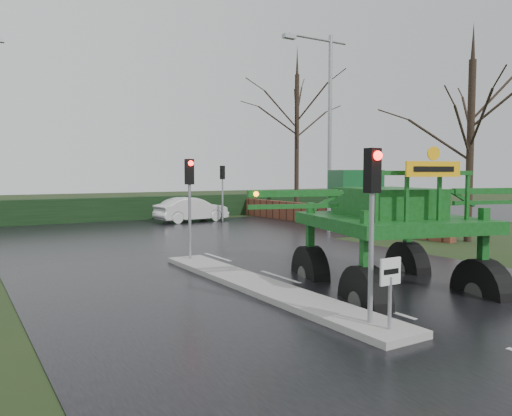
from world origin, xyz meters
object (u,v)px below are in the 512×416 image
crop_sprayer (361,211)px  keep_left_sign (390,282)px  street_light_right (325,115)px  white_sedan (192,222)px  traffic_signal_far (222,181)px  traffic_signal_near (372,197)px  traffic_signal_mid (190,187)px

crop_sprayer → keep_left_sign: bearing=-106.3°
street_light_right → keep_left_sign: bearing=-125.1°
crop_sprayer → white_sedan: bearing=92.0°
traffic_signal_far → keep_left_sign: bearing=70.1°
traffic_signal_near → traffic_signal_mid: (0.00, 8.50, 0.00)m
keep_left_sign → traffic_signal_near: traffic_signal_near is taller
keep_left_sign → street_light_right: size_ratio=0.14×
keep_left_sign → traffic_signal_near: size_ratio=0.38×
traffic_signal_near → street_light_right: bearing=53.9°
keep_left_sign → crop_sprayer: size_ratio=0.17×
traffic_signal_far → crop_sprayer: (-6.46, -19.31, -0.42)m
traffic_signal_mid → crop_sprayer: size_ratio=0.44×
traffic_signal_mid → street_light_right: street_light_right is taller
traffic_signal_far → street_light_right: size_ratio=0.35×
traffic_signal_near → crop_sprayer: size_ratio=0.44×
traffic_signal_mid → street_light_right: (9.49, 4.51, 3.40)m
keep_left_sign → street_light_right: bearing=54.9°
traffic_signal_far → crop_sprayer: size_ratio=0.44×
traffic_signal_mid → white_sedan: (5.98, 13.21, -2.59)m
white_sedan → crop_sprayer: bearing=160.1°
traffic_signal_mid → traffic_signal_near: bearing=-90.0°
street_light_right → traffic_signal_near: bearing=-126.1°
street_light_right → white_sedan: 11.13m
traffic_signal_mid → crop_sprayer: (1.34, -6.80, -0.42)m
traffic_signal_mid → crop_sprayer: crop_sprayer is taller
traffic_signal_near → crop_sprayer: 2.21m
traffic_signal_mid → crop_sprayer: 6.94m
crop_sprayer → white_sedan: (4.64, 20.01, -2.17)m
street_light_right → traffic_signal_far: bearing=101.9°
crop_sprayer → street_light_right: bearing=69.2°
white_sedan → traffic_signal_near: bearing=157.7°
traffic_signal_near → street_light_right: street_light_right is taller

